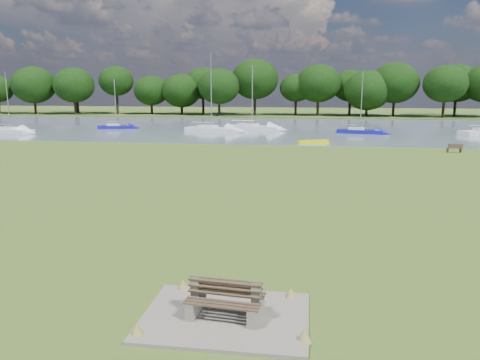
# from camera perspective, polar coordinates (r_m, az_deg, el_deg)

# --- Properties ---
(ground) EXTENTS (220.00, 220.00, 0.00)m
(ground) POSITION_cam_1_polar(r_m,az_deg,el_deg) (25.59, 3.72, -1.87)
(ground) COLOR olive
(river) EXTENTS (220.00, 40.00, 0.10)m
(river) POSITION_cam_1_polar(r_m,az_deg,el_deg) (67.12, 6.66, 6.26)
(river) COLOR slate
(river) RESTS_ON ground
(far_bank) EXTENTS (220.00, 20.00, 0.40)m
(far_bank) POSITION_cam_1_polar(r_m,az_deg,el_deg) (97.03, 7.22, 7.79)
(far_bank) COLOR #4C6626
(far_bank) RESTS_ON ground
(concrete_pad) EXTENTS (4.20, 3.20, 0.10)m
(concrete_pad) POSITION_cam_1_polar(r_m,az_deg,el_deg) (12.44, -1.77, -16.37)
(concrete_pad) COLOR gray
(concrete_pad) RESTS_ON ground
(bench_pair) EXTENTS (2.00, 1.29, 1.02)m
(bench_pair) POSITION_cam_1_polar(r_m,az_deg,el_deg) (12.23, -1.78, -14.43)
(bench_pair) COLOR gray
(bench_pair) RESTS_ON concrete_pad
(riverbank_bench) EXTENTS (1.36, 0.55, 0.81)m
(riverbank_bench) POSITION_cam_1_polar(r_m,az_deg,el_deg) (46.21, 24.69, 3.55)
(riverbank_bench) COLOR brown
(riverbank_bench) RESTS_ON ground
(kayak) EXTENTS (3.35, 1.92, 0.33)m
(kayak) POSITION_cam_1_polar(r_m,az_deg,el_deg) (49.19, 8.90, 4.63)
(kayak) COLOR #E8E505
(kayak) RESTS_ON river
(tree_line) EXTENTS (131.66, 8.61, 10.43)m
(tree_line) POSITION_cam_1_polar(r_m,az_deg,el_deg) (93.07, 4.41, 11.51)
(tree_line) COLOR black
(tree_line) RESTS_ON far_bank
(sailboat_2) EXTENTS (6.95, 3.83, 7.57)m
(sailboat_2) POSITION_cam_1_polar(r_m,az_deg,el_deg) (66.53, -26.24, 5.55)
(sailboat_2) COLOR silver
(sailboat_2) RESTS_ON river
(sailboat_3) EXTENTS (5.13, 2.43, 6.74)m
(sailboat_3) POSITION_cam_1_polar(r_m,az_deg,el_deg) (67.90, -14.87, 6.41)
(sailboat_3) COLOR navy
(sailboat_3) RESTS_ON river
(sailboat_4) EXTENTS (7.76, 4.04, 8.58)m
(sailboat_4) POSITION_cam_1_polar(r_m,az_deg,el_deg) (63.73, 1.42, 6.57)
(sailboat_4) COLOR silver
(sailboat_4) RESTS_ON river
(sailboat_5) EXTENTS (7.41, 3.82, 10.02)m
(sailboat_5) POSITION_cam_1_polar(r_m,az_deg,el_deg) (61.71, -3.55, 6.39)
(sailboat_5) COLOR silver
(sailboat_5) RESTS_ON river
(sailboat_6) EXTENTS (5.83, 2.61, 7.62)m
(sailboat_6) POSITION_cam_1_polar(r_m,az_deg,el_deg) (60.76, 14.37, 5.93)
(sailboat_6) COLOR navy
(sailboat_6) RESTS_ON river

